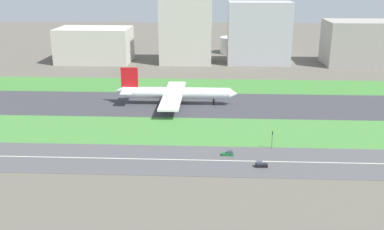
# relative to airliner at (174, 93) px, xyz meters

# --- Properties ---
(ground_plane) EXTENTS (800.00, 800.00, 0.00)m
(ground_plane) POSITION_rel_airliner_xyz_m (18.11, -0.00, -6.23)
(ground_plane) COLOR #5B564C
(runway) EXTENTS (280.00, 46.00, 0.10)m
(runway) POSITION_rel_airliner_xyz_m (18.11, -0.00, -6.18)
(runway) COLOR #38383D
(runway) RESTS_ON ground_plane
(grass_median_north) EXTENTS (280.00, 36.00, 0.10)m
(grass_median_north) POSITION_rel_airliner_xyz_m (18.11, 41.00, -6.18)
(grass_median_north) COLOR #3D7A33
(grass_median_north) RESTS_ON ground_plane
(grass_median_south) EXTENTS (280.00, 36.00, 0.10)m
(grass_median_south) POSITION_rel_airliner_xyz_m (18.11, -41.00, -6.18)
(grass_median_south) COLOR #427F38
(grass_median_south) RESTS_ON ground_plane
(highway) EXTENTS (280.00, 28.00, 0.10)m
(highway) POSITION_rel_airliner_xyz_m (18.11, -73.00, -6.18)
(highway) COLOR #4C4C4F
(highway) RESTS_ON ground_plane
(highway_centerline) EXTENTS (266.00, 0.50, 0.01)m
(highway_centerline) POSITION_rel_airliner_xyz_m (18.11, -73.00, -6.13)
(highway_centerline) COLOR silver
(highway_centerline) RESTS_ON highway
(airliner) EXTENTS (65.00, 56.00, 19.70)m
(airliner) POSITION_rel_airliner_xyz_m (0.00, 0.00, 0.00)
(airliner) COLOR white
(airliner) RESTS_ON runway
(car_2) EXTENTS (4.40, 1.80, 2.00)m
(car_2) POSITION_rel_airliner_xyz_m (27.04, -68.00, -5.31)
(car_2) COLOR #19662D
(car_2) RESTS_ON highway
(car_1) EXTENTS (4.40, 1.80, 2.00)m
(car_1) POSITION_rel_airliner_xyz_m (38.58, -78.00, -5.31)
(car_1) COLOR black
(car_1) RESTS_ON highway
(traffic_light) EXTENTS (0.36, 0.50, 7.20)m
(traffic_light) POSITION_rel_airliner_xyz_m (44.67, -60.01, -1.94)
(traffic_light) COLOR #4C4C51
(traffic_light) RESTS_ON highway
(terminal_building) EXTENTS (55.95, 34.77, 26.49)m
(terminal_building) POSITION_rel_airliner_xyz_m (-71.89, 114.00, 7.01)
(terminal_building) COLOR beige
(terminal_building) RESTS_ON ground_plane
(hangar_building) EXTENTS (39.06, 28.40, 53.08)m
(hangar_building) POSITION_rel_airliner_xyz_m (-0.41, 114.00, 20.31)
(hangar_building) COLOR beige
(hangar_building) RESTS_ON ground_plane
(office_tower) EXTENTS (46.92, 24.25, 46.46)m
(office_tower) POSITION_rel_airliner_xyz_m (55.04, 114.00, 17.00)
(office_tower) COLOR #B2B2B7
(office_tower) RESTS_ON ground_plane
(cargo_warehouse) EXTENTS (51.96, 35.39, 32.85)m
(cargo_warehouse) POSITION_rel_airliner_xyz_m (131.24, 114.00, 10.19)
(cargo_warehouse) COLOR #9E998E
(cargo_warehouse) RESTS_ON ground_plane
(fuel_tank_west) EXTENTS (21.17, 21.17, 14.56)m
(fuel_tank_west) POSITION_rel_airliner_xyz_m (3.09, 159.00, 1.05)
(fuel_tank_west) COLOR silver
(fuel_tank_west) RESTS_ON ground_plane
(fuel_tank_centre) EXTENTS (23.26, 23.26, 13.73)m
(fuel_tank_centre) POSITION_rel_airliner_xyz_m (38.11, 159.00, 0.63)
(fuel_tank_centre) COLOR silver
(fuel_tank_centre) RESTS_ON ground_plane
(fuel_tank_east) EXTENTS (25.66, 25.66, 17.86)m
(fuel_tank_east) POSITION_rel_airliner_xyz_m (69.66, 159.00, 2.70)
(fuel_tank_east) COLOR silver
(fuel_tank_east) RESTS_ON ground_plane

